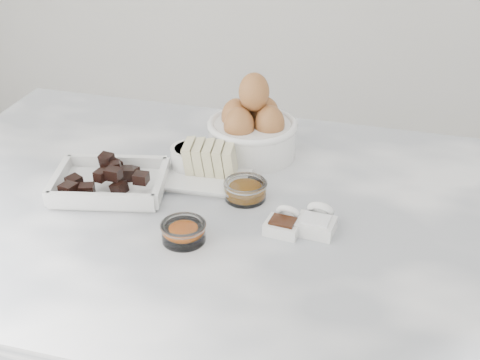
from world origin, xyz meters
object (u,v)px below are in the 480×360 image
(vanilla_spoon, at_px, (284,223))
(sugar_ramekin, at_px, (193,158))
(butter_plate, at_px, (207,165))
(salt_spoon, at_px, (317,222))
(zest_bowl, at_px, (183,231))
(egg_bowl, at_px, (252,129))
(chocolate_dish, at_px, (110,180))
(honey_bowl, at_px, (245,190))

(vanilla_spoon, bearing_deg, sugar_ramekin, 144.56)
(butter_plate, xyz_separation_m, salt_spoon, (0.23, -0.12, -0.01))
(butter_plate, height_order, sugar_ramekin, butter_plate)
(butter_plate, distance_m, zest_bowl, 0.21)
(egg_bowl, relative_size, salt_spoon, 2.26)
(chocolate_dish, height_order, zest_bowl, chocolate_dish)
(zest_bowl, bearing_deg, chocolate_dish, 148.45)
(butter_plate, relative_size, honey_bowl, 2.21)
(zest_bowl, bearing_deg, salt_spoon, 23.72)
(sugar_ramekin, bearing_deg, honey_bowl, -29.50)
(honey_bowl, bearing_deg, zest_bowl, -111.73)
(honey_bowl, bearing_deg, chocolate_dish, -170.42)
(honey_bowl, distance_m, salt_spoon, 0.15)
(chocolate_dish, relative_size, vanilla_spoon, 3.16)
(honey_bowl, xyz_separation_m, zest_bowl, (-0.06, -0.15, 0.00))
(egg_bowl, height_order, vanilla_spoon, egg_bowl)
(zest_bowl, height_order, vanilla_spoon, vanilla_spoon)
(sugar_ramekin, relative_size, salt_spoon, 1.05)
(egg_bowl, relative_size, zest_bowl, 2.40)
(egg_bowl, relative_size, vanilla_spoon, 2.48)
(egg_bowl, height_order, salt_spoon, egg_bowl)
(vanilla_spoon, xyz_separation_m, salt_spoon, (0.05, 0.02, 0.00))
(butter_plate, height_order, salt_spoon, butter_plate)
(egg_bowl, xyz_separation_m, honey_bowl, (0.03, -0.17, -0.04))
(sugar_ramekin, height_order, egg_bowl, egg_bowl)
(butter_plate, relative_size, salt_spoon, 2.18)
(butter_plate, bearing_deg, zest_bowl, -81.89)
(butter_plate, height_order, vanilla_spoon, butter_plate)
(honey_bowl, bearing_deg, salt_spoon, -24.88)
(chocolate_dish, xyz_separation_m, sugar_ramekin, (0.12, 0.11, 0.00))
(chocolate_dish, relative_size, zest_bowl, 3.05)
(chocolate_dish, bearing_deg, salt_spoon, -3.55)
(honey_bowl, bearing_deg, sugar_ramekin, 150.50)
(honey_bowl, relative_size, vanilla_spoon, 1.08)
(sugar_ramekin, distance_m, salt_spoon, 0.29)
(salt_spoon, bearing_deg, butter_plate, 151.96)
(sugar_ramekin, bearing_deg, salt_spoon, -27.09)
(vanilla_spoon, distance_m, salt_spoon, 0.05)
(zest_bowl, xyz_separation_m, vanilla_spoon, (0.15, 0.07, -0.00))
(egg_bowl, bearing_deg, sugar_ramekin, -132.93)
(vanilla_spoon, bearing_deg, honey_bowl, 137.54)
(zest_bowl, relative_size, salt_spoon, 0.94)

